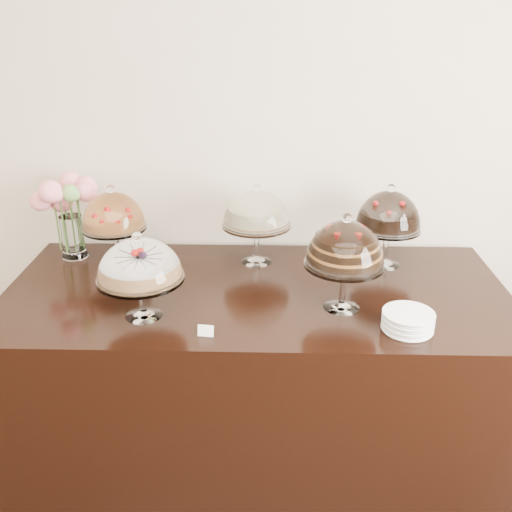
{
  "coord_description": "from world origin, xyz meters",
  "views": [
    {
      "loc": [
        0.13,
        0.22,
        2.04
      ],
      "look_at": [
        0.07,
        2.4,
        1.08
      ],
      "focal_mm": 40.0,
      "sensor_mm": 36.0,
      "label": 1
    }
  ],
  "objects_px": {
    "cake_stand_choco_layer": "(345,247)",
    "cake_stand_dark_choco": "(389,214)",
    "cake_stand_sugar_sponge": "(139,264)",
    "plate_stack": "(408,321)",
    "cake_stand_cheesecake": "(257,212)",
    "cake_stand_fruit_tart": "(113,214)",
    "flower_vase": "(68,205)",
    "display_counter": "(256,374)"
  },
  "relations": [
    {
      "from": "cake_stand_sugar_sponge",
      "to": "cake_stand_fruit_tart",
      "type": "xyz_separation_m",
      "value": [
        -0.23,
        0.5,
        0.02
      ]
    },
    {
      "from": "cake_stand_fruit_tart",
      "to": "cake_stand_dark_choco",
      "type": "bearing_deg",
      "value": 0.76
    },
    {
      "from": "cake_stand_fruit_tart",
      "to": "display_counter",
      "type": "bearing_deg",
      "value": -20.85
    },
    {
      "from": "cake_stand_choco_layer",
      "to": "flower_vase",
      "type": "height_order",
      "value": "flower_vase"
    },
    {
      "from": "cake_stand_fruit_tart",
      "to": "cake_stand_cheesecake",
      "type": "bearing_deg",
      "value": 3.19
    },
    {
      "from": "plate_stack",
      "to": "cake_stand_dark_choco",
      "type": "bearing_deg",
      "value": 88.25
    },
    {
      "from": "cake_stand_cheesecake",
      "to": "cake_stand_fruit_tart",
      "type": "distance_m",
      "value": 0.67
    },
    {
      "from": "cake_stand_cheesecake",
      "to": "cake_stand_fruit_tart",
      "type": "xyz_separation_m",
      "value": [
        -0.67,
        -0.04,
        -0.01
      ]
    },
    {
      "from": "cake_stand_cheesecake",
      "to": "plate_stack",
      "type": "bearing_deg",
      "value": -46.26
    },
    {
      "from": "display_counter",
      "to": "cake_stand_choco_layer",
      "type": "relative_size",
      "value": 5.36
    },
    {
      "from": "cake_stand_choco_layer",
      "to": "cake_stand_dark_choco",
      "type": "xyz_separation_m",
      "value": [
        0.25,
        0.43,
        -0.01
      ]
    },
    {
      "from": "display_counter",
      "to": "cake_stand_fruit_tart",
      "type": "xyz_separation_m",
      "value": [
        -0.67,
        0.26,
        0.7
      ]
    },
    {
      "from": "cake_stand_sugar_sponge",
      "to": "plate_stack",
      "type": "height_order",
      "value": "cake_stand_sugar_sponge"
    },
    {
      "from": "display_counter",
      "to": "plate_stack",
      "type": "bearing_deg",
      "value": -29.11
    },
    {
      "from": "cake_stand_choco_layer",
      "to": "plate_stack",
      "type": "height_order",
      "value": "cake_stand_choco_layer"
    },
    {
      "from": "cake_stand_dark_choco",
      "to": "flower_vase",
      "type": "distance_m",
      "value": 1.52
    },
    {
      "from": "cake_stand_sugar_sponge",
      "to": "plate_stack",
      "type": "bearing_deg",
      "value": -4.52
    },
    {
      "from": "flower_vase",
      "to": "cake_stand_dark_choco",
      "type": "bearing_deg",
      "value": -2.38
    },
    {
      "from": "cake_stand_cheesecake",
      "to": "cake_stand_sugar_sponge",
      "type": "bearing_deg",
      "value": -129.09
    },
    {
      "from": "cake_stand_cheesecake",
      "to": "cake_stand_fruit_tart",
      "type": "bearing_deg",
      "value": -176.81
    },
    {
      "from": "cake_stand_dark_choco",
      "to": "cake_stand_sugar_sponge",
      "type": "bearing_deg",
      "value": -153.71
    },
    {
      "from": "cake_stand_choco_layer",
      "to": "cake_stand_fruit_tart",
      "type": "xyz_separation_m",
      "value": [
        -1.03,
        0.41,
        -0.02
      ]
    },
    {
      "from": "display_counter",
      "to": "flower_vase",
      "type": "xyz_separation_m",
      "value": [
        -0.91,
        0.34,
        0.72
      ]
    },
    {
      "from": "display_counter",
      "to": "cake_stand_choco_layer",
      "type": "distance_m",
      "value": 0.82
    },
    {
      "from": "cake_stand_sugar_sponge",
      "to": "cake_stand_choco_layer",
      "type": "distance_m",
      "value": 0.81
    },
    {
      "from": "cake_stand_sugar_sponge",
      "to": "cake_stand_cheesecake",
      "type": "bearing_deg",
      "value": 50.91
    },
    {
      "from": "display_counter",
      "to": "cake_stand_sugar_sponge",
      "type": "relative_size",
      "value": 6.1
    },
    {
      "from": "cake_stand_sugar_sponge",
      "to": "cake_stand_choco_layer",
      "type": "height_order",
      "value": "cake_stand_choco_layer"
    },
    {
      "from": "cake_stand_sugar_sponge",
      "to": "cake_stand_cheesecake",
      "type": "distance_m",
      "value": 0.7
    },
    {
      "from": "cake_stand_dark_choco",
      "to": "cake_stand_fruit_tart",
      "type": "bearing_deg",
      "value": -179.24
    },
    {
      "from": "plate_stack",
      "to": "display_counter",
      "type": "bearing_deg",
      "value": 150.89
    },
    {
      "from": "cake_stand_cheesecake",
      "to": "flower_vase",
      "type": "height_order",
      "value": "flower_vase"
    },
    {
      "from": "cake_stand_sugar_sponge",
      "to": "cake_stand_choco_layer",
      "type": "bearing_deg",
      "value": 6.38
    },
    {
      "from": "cake_stand_choco_layer",
      "to": "cake_stand_cheesecake",
      "type": "xyz_separation_m",
      "value": [
        -0.36,
        0.45,
        -0.01
      ]
    },
    {
      "from": "cake_stand_choco_layer",
      "to": "plate_stack",
      "type": "relative_size",
      "value": 2.14
    },
    {
      "from": "cake_stand_fruit_tart",
      "to": "plate_stack",
      "type": "xyz_separation_m",
      "value": [
        1.26,
        -0.58,
        -0.21
      ]
    },
    {
      "from": "cake_stand_fruit_tart",
      "to": "flower_vase",
      "type": "bearing_deg",
      "value": 161.37
    },
    {
      "from": "cake_stand_choco_layer",
      "to": "cake_stand_sugar_sponge",
      "type": "bearing_deg",
      "value": -173.62
    },
    {
      "from": "cake_stand_sugar_sponge",
      "to": "flower_vase",
      "type": "xyz_separation_m",
      "value": [
        -0.47,
        0.58,
        0.04
      ]
    },
    {
      "from": "display_counter",
      "to": "cake_stand_sugar_sponge",
      "type": "height_order",
      "value": "cake_stand_sugar_sponge"
    },
    {
      "from": "cake_stand_dark_choco",
      "to": "cake_stand_choco_layer",
      "type": "bearing_deg",
      "value": -120.34
    },
    {
      "from": "cake_stand_choco_layer",
      "to": "cake_stand_fruit_tart",
      "type": "bearing_deg",
      "value": 158.12
    }
  ]
}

